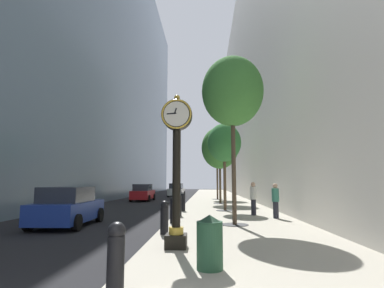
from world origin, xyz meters
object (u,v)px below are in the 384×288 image
object	(u,v)px
bollard_nearest	(116,256)
car_red_mid	(143,193)
street_tree_near	(232,92)
street_tree_mid_near	(224,143)
street_tree_mid_far	(220,148)
bollard_fifth	(179,205)
bollard_third	(164,217)
bollard_fourth	(173,209)
street_clock	(177,162)
car_blue_near	(68,207)
street_tree_far	(217,149)
bollard_sixth	(183,201)
car_silver_far	(176,190)
pedestrian_by_clock	(275,200)
trash_bin	(210,241)
pedestrian_walking	(253,198)

from	to	relation	value
bollard_nearest	car_red_mid	xyz separation A→B (m)	(-4.93, 25.33, 0.10)
street_tree_near	street_tree_mid_near	bearing A→B (deg)	90.00
bollard_nearest	street_tree_mid_far	size ratio (longest dim) A/B	0.17
bollard_fifth	street_tree_mid_near	world-z (taller)	street_tree_mid_near
bollard_third	bollard_fourth	distance (m)	2.69
street_clock	car_blue_near	bearing A→B (deg)	137.46
street_tree_mid_far	street_tree_far	size ratio (longest dim) A/B	0.93
bollard_sixth	car_silver_far	xyz separation A→B (m)	(-2.50, 21.12, 0.11)
bollard_sixth	street_tree_mid_far	bearing A→B (deg)	68.59
pedestrian_by_clock	bollard_fourth	bearing A→B (deg)	-157.65
bollard_third	street_tree_far	size ratio (longest dim) A/B	0.16
bollard_fourth	car_red_mid	world-z (taller)	car_red_mid
street_tree_mid_far	trash_bin	bearing A→B (deg)	-93.32
street_clock	street_tree_near	xyz separation A→B (m)	(1.93, 4.38, 3.26)
street_tree_near	street_tree_mid_near	world-z (taller)	street_tree_near
street_clock	bollard_fourth	size ratio (longest dim) A/B	3.77
trash_bin	bollard_third	bearing A→B (deg)	110.19
street_tree_near	car_blue_near	xyz separation A→B (m)	(-7.00, 0.28, -4.85)
street_tree_mid_near	car_silver_far	size ratio (longest dim) A/B	1.21
street_tree_mid_near	pedestrian_by_clock	bearing A→B (deg)	-60.22
pedestrian_by_clock	bollard_third	bearing A→B (deg)	-135.47
street_tree_mid_near	street_tree_mid_far	distance (m)	6.11
trash_bin	car_red_mid	xyz separation A→B (m)	(-6.38, 23.91, 0.13)
trash_bin	car_red_mid	bearing A→B (deg)	104.95
car_blue_near	bollard_third	bearing A→B (deg)	-30.09
bollard_fourth	street_tree_near	distance (m)	5.55
pedestrian_walking	pedestrian_by_clock	xyz separation A→B (m)	(0.83, -1.39, -0.03)
bollard_sixth	street_tree_mid_far	world-z (taller)	street_tree_mid_far
bollard_nearest	bollard_fifth	size ratio (longest dim) A/B	1.00
bollard_fourth	car_blue_near	distance (m)	4.47
street_tree_far	pedestrian_by_clock	distance (m)	16.67
bollard_sixth	car_silver_far	distance (m)	21.26
street_tree_mid_far	pedestrian_by_clock	distance (m)	10.75
street_clock	bollard_sixth	xyz separation A→B (m)	(-0.60, 10.13, -1.67)
street_tree_far	car_silver_far	bearing A→B (deg)	120.31
street_tree_mid_near	pedestrian_by_clock	world-z (taller)	street_tree_mid_near
bollard_sixth	street_tree_far	distance (m)	13.56
bollard_fourth	street_tree_mid_far	bearing A→B (deg)	77.94
street_tree_mid_near	street_clock	bearing A→B (deg)	-100.43
street_tree_mid_far	bollard_sixth	bearing A→B (deg)	-111.41
bollard_fifth	bollard_nearest	bearing A→B (deg)	-90.00
car_blue_near	bollard_nearest	bearing A→B (deg)	-60.69
car_red_mid	bollard_nearest	bearing A→B (deg)	-78.99
trash_bin	pedestrian_walking	size ratio (longest dim) A/B	0.62
car_blue_near	car_silver_far	world-z (taller)	car_silver_far
bollard_fourth	trash_bin	size ratio (longest dim) A/B	1.04
bollard_fourth	bollard_sixth	world-z (taller)	same
bollard_sixth	street_tree_near	xyz separation A→B (m)	(2.52, -5.75, 4.93)
street_tree_mid_near	car_silver_far	xyz separation A→B (m)	(-5.02, 20.77, -3.43)
car_blue_near	car_red_mid	size ratio (longest dim) A/B	0.89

